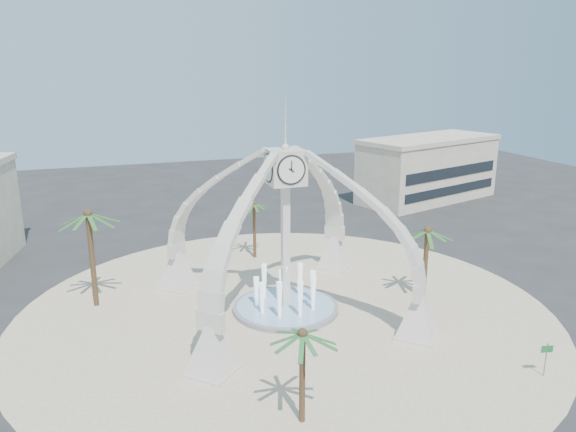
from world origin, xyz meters
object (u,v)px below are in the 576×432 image
object	(u,v)px
palm_north	(254,205)
palm_south	(303,335)
clock_tower	(285,229)
palm_east	(428,232)
fountain	(286,307)
street_sign	(546,353)
palm_west	(88,215)

from	to	relation	value
palm_north	palm_south	distance (m)	26.02
clock_tower	palm_east	world-z (taller)	clock_tower
fountain	palm_south	distance (m)	14.51
palm_north	street_sign	distance (m)	28.50
clock_tower	palm_east	xyz separation A→B (m)	(11.11, -1.43, -0.90)
palm_south	palm_west	bearing A→B (deg)	117.92
clock_tower	fountain	size ratio (longest dim) A/B	2.24
fountain	palm_south	world-z (taller)	palm_south
palm_west	palm_south	world-z (taller)	palm_west
palm_east	street_sign	xyz separation A→B (m)	(0.50, -12.43, -4.02)
palm_east	street_sign	bearing A→B (deg)	-87.68
fountain	palm_north	size ratio (longest dim) A/B	1.33
palm_east	palm_west	world-z (taller)	palm_west
palm_east	street_sign	world-z (taller)	palm_east
palm_south	palm_north	bearing A→B (deg)	79.72
fountain	palm_west	xyz separation A→B (m)	(-13.56, 5.58, 6.97)
palm_north	palm_south	bearing A→B (deg)	-100.28
palm_north	fountain	bearing A→B (deg)	-94.88
palm_west	street_sign	distance (m)	32.31
palm_west	palm_north	distance (m)	16.23
clock_tower	street_sign	world-z (taller)	clock_tower
clock_tower	fountain	world-z (taller)	clock_tower
clock_tower	fountain	distance (m)	6.20
clock_tower	palm_north	size ratio (longest dim) A/B	2.98
clock_tower	palm_west	world-z (taller)	clock_tower
palm_west	palm_north	size ratio (longest dim) A/B	1.36
palm_south	clock_tower	bearing A→B (deg)	74.85
palm_south	street_sign	bearing A→B (deg)	-2.32
palm_east	palm_south	distance (m)	18.86
street_sign	fountain	bearing A→B (deg)	142.18
clock_tower	palm_north	bearing A→B (deg)	85.12
fountain	palm_west	size ratio (longest dim) A/B	0.98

